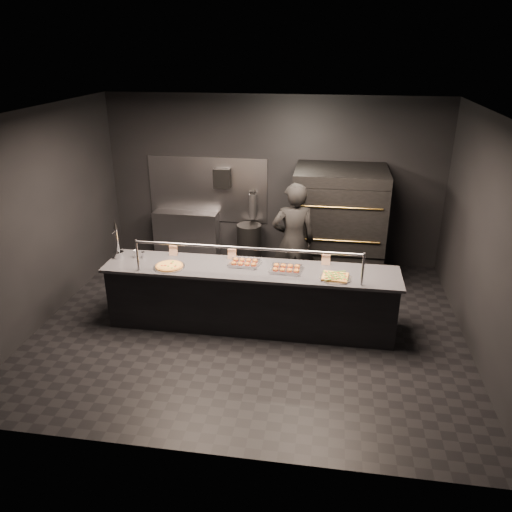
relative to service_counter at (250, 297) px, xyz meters
name	(u,v)px	position (x,y,z in m)	size (l,w,h in m)	color
room	(249,228)	(-0.02, 0.05, 1.03)	(6.04, 6.00, 3.00)	black
service_counter	(250,297)	(0.00, 0.00, 0.00)	(4.10, 0.78, 1.37)	black
pizza_oven	(338,224)	(1.20, 1.90, 0.50)	(1.50, 1.23, 1.91)	black
prep_shelf	(187,235)	(-1.60, 2.32, -0.01)	(1.20, 0.35, 0.90)	#99999E
towel_dispenser	(222,178)	(-0.90, 2.39, 1.09)	(0.30, 0.20, 0.35)	black
fire_extinguisher	(253,206)	(-0.35, 2.40, 0.60)	(0.14, 0.14, 0.51)	#B2B2B7
beer_tap	(118,247)	(-1.95, 0.08, 0.62)	(0.15, 0.22, 0.59)	silver
round_pizza	(169,266)	(-1.12, -0.14, 0.47)	(0.44, 0.44, 0.03)	silver
slider_tray_a	(245,263)	(-0.10, 0.11, 0.48)	(0.47, 0.38, 0.07)	silver
slider_tray_b	(286,269)	(0.50, 0.00, 0.48)	(0.47, 0.39, 0.07)	silver
square_pizza	(335,277)	(1.16, -0.15, 0.47)	(0.43, 0.43, 0.05)	silver
condiment_jar	(138,254)	(-1.67, 0.12, 0.51)	(0.17, 0.07, 0.11)	silver
tent_cards	(243,255)	(-0.16, 0.28, 0.53)	(2.34, 0.04, 0.15)	white
trash_bin	(249,244)	(-0.39, 2.22, -0.09)	(0.45, 0.45, 0.75)	black
worker	(293,241)	(0.51, 1.05, 0.47)	(0.69, 0.45, 1.88)	black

